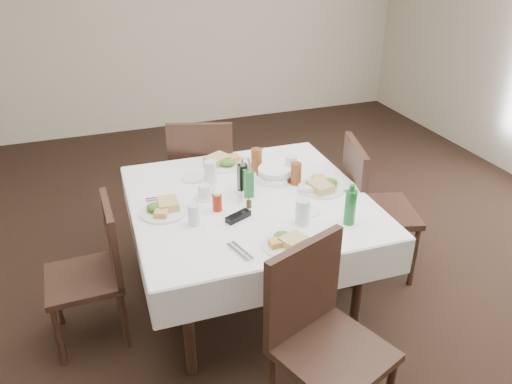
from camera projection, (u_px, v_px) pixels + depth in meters
ground_plane at (269, 298)px, 3.37m from camera, size 7.00×7.00×0.00m
room_shell at (273, 38)px, 2.56m from camera, size 6.04×7.04×2.80m
dining_table at (249, 209)px, 3.06m from camera, size 1.43×1.43×0.76m
chair_north at (203, 171)px, 3.81m from camera, size 0.59×0.59×0.99m
chair_south at (319, 329)px, 2.33m from camera, size 0.60×0.60×0.98m
chair_east at (368, 202)px, 3.39m from camera, size 0.57×0.57×0.98m
chair_west at (97, 265)px, 2.86m from camera, size 0.43×0.43×0.88m
meal_north at (224, 162)px, 3.43m from camera, size 0.30×0.30×0.07m
meal_south at (286, 242)px, 2.57m from camera, size 0.25×0.25×0.05m
meal_east at (322, 186)px, 3.11m from camera, size 0.29×0.29×0.06m
meal_west at (163, 209)px, 2.86m from camera, size 0.27×0.27×0.06m
side_plate_a at (193, 178)px, 3.25m from camera, size 0.15×0.15×0.01m
side_plate_b at (308, 211)px, 2.87m from camera, size 0.14×0.14×0.01m
water_n at (211, 172)px, 3.18m from camera, size 0.08×0.08×0.14m
water_s at (303, 212)px, 2.73m from camera, size 0.08×0.08×0.15m
water_e at (291, 166)px, 3.26m from camera, size 0.07×0.07×0.14m
water_w at (194, 214)px, 2.73m from camera, size 0.06×0.06×0.12m
iced_tea_a at (257, 160)px, 3.33m from camera, size 0.07×0.07×0.15m
iced_tea_b at (296, 174)px, 3.16m from camera, size 0.07×0.07×0.14m
bread_basket at (274, 174)px, 3.23m from camera, size 0.23×0.23×0.08m
oil_cruet_dark at (243, 177)px, 3.04m from camera, size 0.06×0.06×0.24m
oil_cruet_green at (248, 183)px, 2.99m from camera, size 0.05×0.05×0.22m
ketchup_bottle at (217, 202)px, 2.87m from camera, size 0.06×0.06×0.12m
salt_shaker at (241, 196)px, 2.96m from camera, size 0.03×0.03×0.08m
pepper_shaker at (249, 202)px, 2.90m from camera, size 0.03×0.03×0.07m
coffee_mug at (205, 192)px, 3.00m from camera, size 0.13×0.12×0.09m
sunglasses at (238, 217)px, 2.80m from camera, size 0.16×0.11×0.03m
green_bottle at (350, 207)px, 2.72m from camera, size 0.06×0.06×0.24m
sugar_caddy at (306, 190)px, 3.06m from camera, size 0.10×0.08×0.05m
cutlery_n at (247, 163)px, 3.46m from camera, size 0.08×0.18×0.01m
cutlery_s at (240, 251)px, 2.52m from camera, size 0.10×0.19×0.01m
cutlery_e at (334, 194)px, 3.06m from camera, size 0.18×0.08×0.01m
cutlery_w at (161, 198)px, 3.01m from camera, size 0.19×0.05×0.01m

